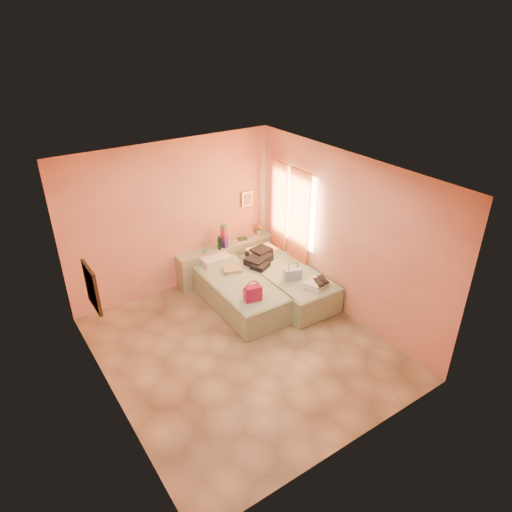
{
  "coord_description": "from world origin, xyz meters",
  "views": [
    {
      "loc": [
        -2.98,
        -4.78,
        4.65
      ],
      "look_at": [
        0.83,
        0.85,
        1.01
      ],
      "focal_mm": 32.0,
      "sensor_mm": 36.0,
      "label": 1
    }
  ],
  "objects_px": {
    "headboard_ledge": "(227,260)",
    "towel_stack": "(317,284)",
    "flower_vase": "(259,228)",
    "magenta_handbag": "(253,293)",
    "water_bottle": "(219,243)",
    "green_book": "(243,239)",
    "blue_handbag": "(293,274)",
    "bed_right": "(286,283)",
    "bed_left": "(239,293)"
  },
  "relations": [
    {
      "from": "water_bottle",
      "to": "flower_vase",
      "type": "bearing_deg",
      "value": 7.37
    },
    {
      "from": "bed_left",
      "to": "bed_right",
      "type": "height_order",
      "value": "same"
    },
    {
      "from": "bed_right",
      "to": "blue_handbag",
      "type": "height_order",
      "value": "blue_handbag"
    },
    {
      "from": "headboard_ledge",
      "to": "towel_stack",
      "type": "distance_m",
      "value": 2.07
    },
    {
      "from": "water_bottle",
      "to": "towel_stack",
      "type": "relative_size",
      "value": 0.73
    },
    {
      "from": "magenta_handbag",
      "to": "bed_left",
      "type": "bearing_deg",
      "value": 89.1
    },
    {
      "from": "water_bottle",
      "to": "green_book",
      "type": "height_order",
      "value": "water_bottle"
    },
    {
      "from": "bed_left",
      "to": "magenta_handbag",
      "type": "bearing_deg",
      "value": -100.49
    },
    {
      "from": "bed_left",
      "to": "green_book",
      "type": "bearing_deg",
      "value": 55.61
    },
    {
      "from": "green_book",
      "to": "flower_vase",
      "type": "relative_size",
      "value": 0.71
    },
    {
      "from": "magenta_handbag",
      "to": "water_bottle",
      "type": "bearing_deg",
      "value": 89.55
    },
    {
      "from": "bed_left",
      "to": "towel_stack",
      "type": "xyz_separation_m",
      "value": [
        1.0,
        -0.91,
        0.3
      ]
    },
    {
      "from": "headboard_ledge",
      "to": "bed_left",
      "type": "height_order",
      "value": "headboard_ledge"
    },
    {
      "from": "bed_right",
      "to": "water_bottle",
      "type": "xyz_separation_m",
      "value": [
        -0.71,
        1.19,
        0.53
      ]
    },
    {
      "from": "water_bottle",
      "to": "magenta_handbag",
      "type": "distance_m",
      "value": 1.66
    },
    {
      "from": "flower_vase",
      "to": "water_bottle",
      "type": "bearing_deg",
      "value": -172.63
    },
    {
      "from": "bed_right",
      "to": "bed_left",
      "type": "bearing_deg",
      "value": 167.95
    },
    {
      "from": "green_book",
      "to": "blue_handbag",
      "type": "height_order",
      "value": "blue_handbag"
    },
    {
      "from": "flower_vase",
      "to": "magenta_handbag",
      "type": "relative_size",
      "value": 0.9
    },
    {
      "from": "green_book",
      "to": "blue_handbag",
      "type": "relative_size",
      "value": 0.57
    },
    {
      "from": "bed_left",
      "to": "bed_right",
      "type": "relative_size",
      "value": 1.0
    },
    {
      "from": "magenta_handbag",
      "to": "blue_handbag",
      "type": "bearing_deg",
      "value": 19.96
    },
    {
      "from": "bed_right",
      "to": "magenta_handbag",
      "type": "height_order",
      "value": "magenta_handbag"
    },
    {
      "from": "bed_right",
      "to": "flower_vase",
      "type": "xyz_separation_m",
      "value": [
        0.3,
        1.32,
        0.53
      ]
    },
    {
      "from": "headboard_ledge",
      "to": "magenta_handbag",
      "type": "relative_size",
      "value": 7.31
    },
    {
      "from": "bed_left",
      "to": "bed_right",
      "type": "bearing_deg",
      "value": -12.05
    },
    {
      "from": "flower_vase",
      "to": "magenta_handbag",
      "type": "height_order",
      "value": "flower_vase"
    },
    {
      "from": "flower_vase",
      "to": "magenta_handbag",
      "type": "bearing_deg",
      "value": -127.26
    },
    {
      "from": "headboard_ledge",
      "to": "bed_right",
      "type": "height_order",
      "value": "headboard_ledge"
    },
    {
      "from": "bed_right",
      "to": "green_book",
      "type": "relative_size",
      "value": 11.2
    },
    {
      "from": "bed_right",
      "to": "blue_handbag",
      "type": "bearing_deg",
      "value": -105.53
    },
    {
      "from": "magenta_handbag",
      "to": "blue_handbag",
      "type": "relative_size",
      "value": 0.89
    },
    {
      "from": "blue_handbag",
      "to": "towel_stack",
      "type": "height_order",
      "value": "blue_handbag"
    },
    {
      "from": "bed_right",
      "to": "towel_stack",
      "type": "relative_size",
      "value": 5.71
    },
    {
      "from": "bed_right",
      "to": "flower_vase",
      "type": "bearing_deg",
      "value": 78.41
    },
    {
      "from": "towel_stack",
      "to": "blue_handbag",
      "type": "bearing_deg",
      "value": 113.92
    },
    {
      "from": "green_book",
      "to": "headboard_ledge",
      "type": "bearing_deg",
      "value": -158.45
    },
    {
      "from": "headboard_ledge",
      "to": "water_bottle",
      "type": "xyz_separation_m",
      "value": [
        -0.19,
        -0.07,
        0.45
      ]
    },
    {
      "from": "bed_left",
      "to": "headboard_ledge",
      "type": "bearing_deg",
      "value": 71.54
    },
    {
      "from": "headboard_ledge",
      "to": "bed_left",
      "type": "relative_size",
      "value": 1.02
    },
    {
      "from": "headboard_ledge",
      "to": "magenta_handbag",
      "type": "xyz_separation_m",
      "value": [
        -0.51,
        -1.69,
        0.31
      ]
    },
    {
      "from": "green_book",
      "to": "towel_stack",
      "type": "xyz_separation_m",
      "value": [
        0.22,
        -2.0,
        -0.11
      ]
    },
    {
      "from": "bed_left",
      "to": "towel_stack",
      "type": "distance_m",
      "value": 1.39
    },
    {
      "from": "flower_vase",
      "to": "blue_handbag",
      "type": "relative_size",
      "value": 0.81
    },
    {
      "from": "headboard_ledge",
      "to": "towel_stack",
      "type": "height_order",
      "value": "headboard_ledge"
    },
    {
      "from": "green_book",
      "to": "water_bottle",
      "type": "bearing_deg",
      "value": -153.72
    },
    {
      "from": "water_bottle",
      "to": "flower_vase",
      "type": "relative_size",
      "value": 1.02
    },
    {
      "from": "green_book",
      "to": "bed_right",
      "type": "bearing_deg",
      "value": -68.97
    },
    {
      "from": "blue_handbag",
      "to": "towel_stack",
      "type": "relative_size",
      "value": 0.9
    },
    {
      "from": "bed_left",
      "to": "bed_right",
      "type": "xyz_separation_m",
      "value": [
        0.9,
        -0.21,
        0.0
      ]
    }
  ]
}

